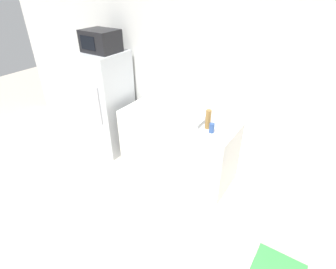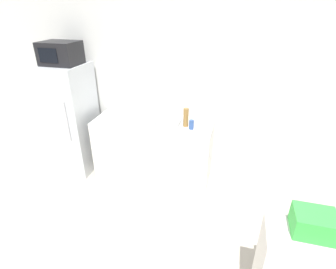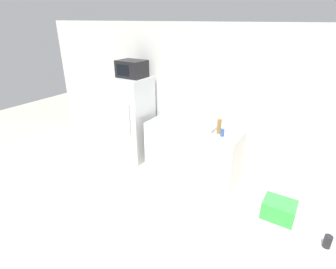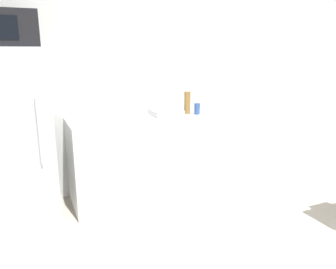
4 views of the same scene
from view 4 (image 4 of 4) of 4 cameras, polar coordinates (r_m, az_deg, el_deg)
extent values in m
cube|color=silver|center=(3.94, -2.22, 9.70)|extent=(8.00, 0.06, 2.60)
cube|color=silver|center=(3.34, -24.36, -0.69)|extent=(0.57, 0.64, 1.65)
cylinder|color=#B7B7BC|center=(2.99, -21.59, 0.37)|extent=(0.02, 0.02, 0.58)
cube|color=black|center=(3.25, -26.21, 16.23)|extent=(0.49, 0.39, 0.30)
cube|color=silver|center=(3.69, -3.62, -3.95)|extent=(1.67, 0.66, 0.93)
cube|color=#9EA3A8|center=(3.64, -0.33, 3.88)|extent=(0.33, 0.27, 0.06)
cylinder|color=olive|center=(3.70, 3.38, 5.54)|extent=(0.07, 0.07, 0.25)
cylinder|color=#2D4C8C|center=(3.69, 5.09, 4.49)|extent=(0.07, 0.07, 0.13)
camera|label=1|loc=(3.07, 60.42, 26.31)|focal=28.00mm
camera|label=2|loc=(2.41, 69.16, 25.25)|focal=28.00mm
camera|label=3|loc=(3.26, 80.46, 21.41)|focal=28.00mm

